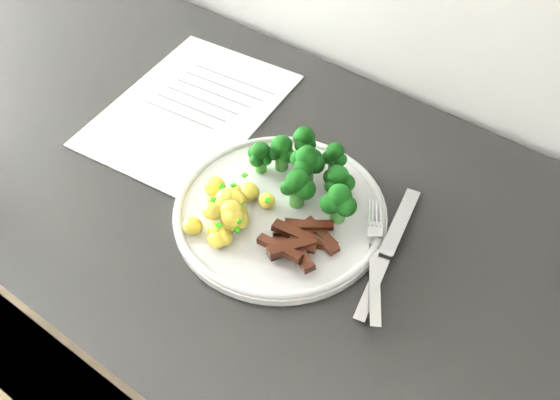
% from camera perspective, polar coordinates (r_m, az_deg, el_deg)
% --- Properties ---
extents(counter, '(2.44, 0.61, 0.91)m').
position_cam_1_polar(counter, '(1.24, -1.49, -14.01)').
color(counter, black).
rests_on(counter, ground).
extents(recipe_paper, '(0.26, 0.34, 0.00)m').
position_cam_1_polar(recipe_paper, '(1.00, -8.11, 8.14)').
color(recipe_paper, white).
rests_on(recipe_paper, counter).
extents(plate, '(0.28, 0.28, 0.02)m').
position_cam_1_polar(plate, '(0.83, 0.00, -1.00)').
color(plate, silver).
rests_on(plate, counter).
extents(broccoli, '(0.18, 0.11, 0.07)m').
position_cam_1_polar(broccoli, '(0.83, 2.68, 2.74)').
color(broccoli, '#2A6322').
rests_on(broccoli, plate).
extents(potatoes, '(0.10, 0.11, 0.04)m').
position_cam_1_polar(potatoes, '(0.81, -4.80, -0.82)').
color(potatoes, '#EBDB4B').
rests_on(potatoes, plate).
extents(beef_strips, '(0.09, 0.10, 0.03)m').
position_cam_1_polar(beef_strips, '(0.79, 1.72, -3.61)').
color(beef_strips, black).
rests_on(beef_strips, plate).
extents(fork, '(0.11, 0.17, 0.02)m').
position_cam_1_polar(fork, '(0.77, 8.55, -5.78)').
color(fork, '#B8B8BC').
rests_on(fork, plate).
extents(knife, '(0.06, 0.22, 0.02)m').
position_cam_1_polar(knife, '(0.79, 9.13, -6.02)').
color(knife, '#B8B8BC').
rests_on(knife, plate).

